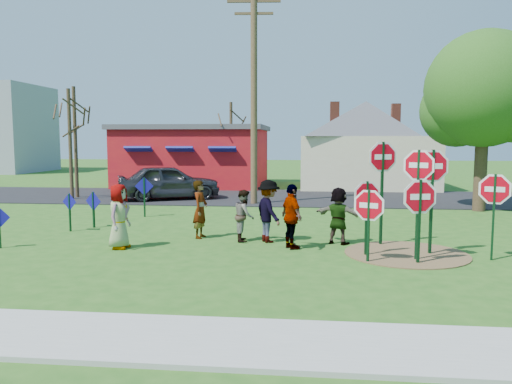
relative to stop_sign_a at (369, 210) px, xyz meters
The scene contains 28 objects.
ground 4.12m from the stop_sign_a, 149.91° to the left, with size 120.00×120.00×0.00m, color #245317.
sidewalk 6.36m from the stop_sign_a, 122.94° to the right, with size 22.00×1.80×0.08m, color #9E9E99.
road 13.94m from the stop_sign_a, 104.14° to the left, with size 120.00×7.50×0.04m, color black.
dirt_patch 1.94m from the stop_sign_a, 41.05° to the left, with size 3.20×3.20×0.03m, color brown.
red_building 21.86m from the stop_sign_a, 114.01° to the left, with size 9.40×7.69×3.90m.
cream_house 20.14m from the stop_sign_a, 83.97° to the left, with size 9.40×9.40×6.50m.
stop_sign_a is the anchor object (origin of this frame).
stop_sign_b 2.39m from the stop_sign_a, 73.98° to the left, with size 1.11×0.41×3.10m.
stop_sign_c 1.48m from the stop_sign_a, 15.82° to the left, with size 0.95×0.46×2.89m.
stop_sign_d 2.17m from the stop_sign_a, 31.30° to the left, with size 1.15×0.25×2.90m.
stop_sign_e 1.21m from the stop_sign_a, ahead, with size 1.11×0.27×2.21m.
stop_sign_f 3.18m from the stop_sign_a, 10.27° to the left, with size 0.98×0.35×2.30m.
stop_sign_g 0.72m from the stop_sign_a, 87.77° to the left, with size 0.92×0.35×2.07m.
blue_diamond_b 9.78m from the stop_sign_a, 160.79° to the left, with size 0.54×0.19×1.26m.
blue_diamond_c 9.62m from the stop_sign_a, 155.59° to the left, with size 0.63×0.26×1.24m.
blue_diamond_d 10.13m from the stop_sign_a, 140.32° to the left, with size 0.71×0.12×1.56m.
person_a 6.71m from the stop_sign_a, behind, with size 0.87×0.57×1.79m, color #414B84.
person_b 5.41m from the stop_sign_a, 151.33° to the left, with size 0.64×0.42×1.76m, color #206761.
person_c 4.08m from the stop_sign_a, 145.70° to the left, with size 0.74×0.58×1.53m, color brown.
person_d 3.43m from the stop_sign_a, 140.19° to the left, with size 1.18×0.68×1.83m, color #2D2D32.
person_e 2.35m from the stop_sign_a, 145.39° to the left, with size 1.05×0.44×1.79m, color #5D3363.
person_f 2.25m from the stop_sign_a, 105.60° to the left, with size 1.53×0.49×1.65m, color #225336.
suv 14.62m from the stop_sign_a, 124.97° to the left, with size 2.03×5.04×1.72m, color #28292D.
utility_pole 12.09m from the stop_sign_a, 110.29° to the left, with size 2.41×0.31×9.83m.
leafy_tree 11.71m from the stop_sign_a, 58.48° to the left, with size 5.26×4.80×7.48m.
bare_tree_west 18.31m from the stop_sign_a, 137.27° to the left, with size 1.80×1.80×5.68m.
bare_tree_east 17.89m from the stop_sign_a, 109.62° to the left, with size 1.80×1.80×5.17m.
bare_tree_mid 17.69m from the stop_sign_a, 138.93° to the left, with size 1.80×1.80×5.50m.
Camera 1 is at (1.91, -14.17, 2.99)m, focal length 35.00 mm.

